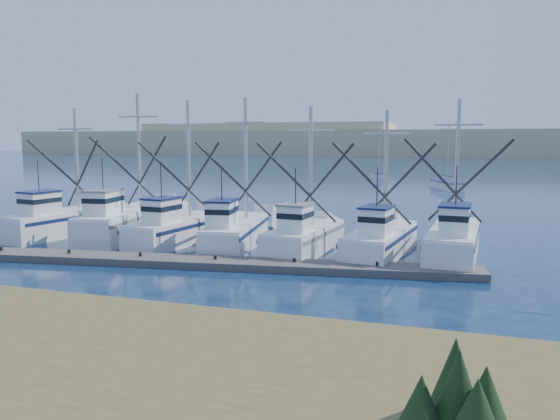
% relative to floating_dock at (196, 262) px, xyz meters
% --- Properties ---
extents(ground, '(500.00, 500.00, 0.00)m').
position_rel_floating_dock_xyz_m(ground, '(7.23, -5.93, -0.19)').
color(ground, '#0D1E3C').
rests_on(ground, ground).
extents(floating_dock, '(27.95, 5.54, 0.37)m').
position_rel_floating_dock_xyz_m(floating_dock, '(0.00, 0.00, 0.00)').
color(floating_dock, '#595450').
rests_on(floating_dock, ground).
extents(dune_ridge, '(360.00, 60.00, 10.00)m').
position_rel_floating_dock_xyz_m(dune_ridge, '(7.23, 204.07, 4.81)').
color(dune_ridge, tan).
rests_on(dune_ridge, ground).
extents(trawler_fleet, '(28.25, 9.79, 9.37)m').
position_rel_floating_dock_xyz_m(trawler_fleet, '(-0.65, 5.24, 0.80)').
color(trawler_fleet, white).
rests_on(trawler_fleet, ground).
extents(sailboat_near, '(4.35, 7.01, 8.10)m').
position_rel_floating_dock_xyz_m(sailboat_near, '(11.35, 48.77, 0.30)').
color(sailboat_near, white).
rests_on(sailboat_near, ground).
extents(sailboat_far, '(3.78, 6.35, 8.10)m').
position_rel_floating_dock_xyz_m(sailboat_far, '(0.23, 66.32, 0.31)').
color(sailboat_far, white).
rests_on(sailboat_far, ground).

